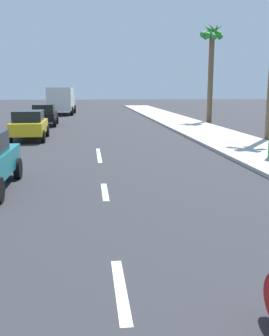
# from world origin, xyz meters

# --- Properties ---
(ground_plane) EXTENTS (160.00, 160.00, 0.00)m
(ground_plane) POSITION_xyz_m (0.00, 20.00, 0.00)
(ground_plane) COLOR #2D2D33
(sidewalk_strip) EXTENTS (3.60, 80.00, 0.14)m
(sidewalk_strip) POSITION_xyz_m (6.85, 22.00, 0.07)
(sidewalk_strip) COLOR #B2ADA3
(sidewalk_strip) RESTS_ON ground
(lane_stripe_2) EXTENTS (0.16, 1.80, 0.01)m
(lane_stripe_2) POSITION_xyz_m (0.00, 6.43, 0.00)
(lane_stripe_2) COLOR white
(lane_stripe_2) RESTS_ON ground
(lane_stripe_3) EXTENTS (0.16, 1.80, 0.01)m
(lane_stripe_3) POSITION_xyz_m (0.00, 11.67, 0.00)
(lane_stripe_3) COLOR white
(lane_stripe_3) RESTS_ON ground
(lane_stripe_4) EXTENTS (0.16, 1.80, 0.01)m
(lane_stripe_4) POSITION_xyz_m (0.00, 16.76, 0.00)
(lane_stripe_4) COLOR white
(lane_stripe_4) RESTS_ON ground
(lane_stripe_5) EXTENTS (0.16, 1.80, 0.01)m
(lane_stripe_5) POSITION_xyz_m (0.00, 18.48, 0.00)
(lane_stripe_5) COLOR white
(lane_stripe_5) RESTS_ON ground
(parked_car_yellow) EXTENTS (1.89, 3.95, 1.57)m
(parked_car_yellow) POSITION_xyz_m (-3.56, 22.97, 0.84)
(parked_car_yellow) COLOR gold
(parked_car_yellow) RESTS_ON ground
(parked_car_black) EXTENTS (1.89, 3.98, 1.57)m
(parked_car_black) POSITION_xyz_m (-3.65, 31.26, 0.84)
(parked_car_black) COLOR black
(parked_car_black) RESTS_ON ground
(delivery_truck) EXTENTS (2.84, 6.32, 2.80)m
(delivery_truck) POSITION_xyz_m (-3.21, 43.89, 1.50)
(delivery_truck) COLOR beige
(delivery_truck) RESTS_ON ground
(palm_tree_distant) EXTENTS (1.97, 1.89, 7.84)m
(palm_tree_distant) POSITION_xyz_m (9.21, 32.22, 5.85)
(palm_tree_distant) COLOR brown
(palm_tree_distant) RESTS_ON ground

